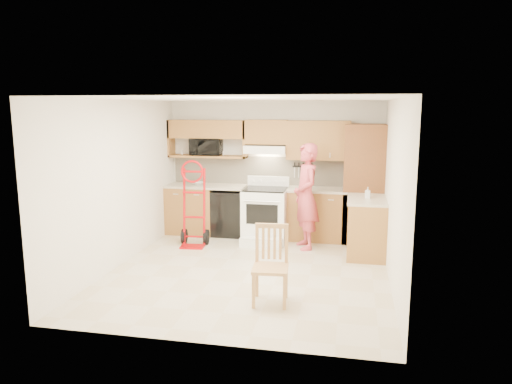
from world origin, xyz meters
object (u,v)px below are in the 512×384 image
(dining_chair, at_px, (270,266))
(range, at_px, (265,211))
(microwave, at_px, (206,147))
(hand_truck, at_px, (193,208))
(person, at_px, (306,196))

(dining_chair, bearing_deg, range, 96.83)
(microwave, distance_m, hand_truck, 1.40)
(person, distance_m, dining_chair, 2.48)
(microwave, relative_size, hand_truck, 0.43)
(microwave, height_order, range, microwave)
(microwave, xyz_separation_m, hand_truck, (0.05, -1.00, -0.98))
(microwave, bearing_deg, dining_chair, -63.03)
(range, distance_m, dining_chair, 2.74)
(range, relative_size, person, 0.63)
(hand_truck, bearing_deg, range, 18.64)
(person, bearing_deg, microwave, -132.57)
(hand_truck, relative_size, dining_chair, 1.41)
(microwave, height_order, hand_truck, microwave)
(person, relative_size, dining_chair, 1.88)
(hand_truck, bearing_deg, microwave, 87.72)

